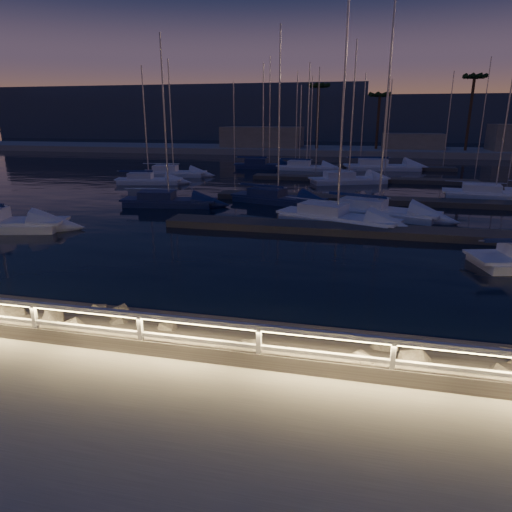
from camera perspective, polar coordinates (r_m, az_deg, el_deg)
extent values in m
plane|color=#A7A297|center=(10.86, 11.04, -14.52)|extent=(400.00, 400.00, 0.00)
cube|color=#A7A297|center=(8.88, 10.23, -23.42)|extent=(240.00, 5.00, 0.20)
cube|color=slate|center=(12.31, 11.27, -12.11)|extent=(240.00, 3.45, 1.29)
plane|color=black|center=(89.51, 13.31, 12.58)|extent=(320.00, 320.00, 0.00)
plane|color=black|center=(11.53, 10.69, -19.62)|extent=(400.00, 400.00, 0.00)
cube|color=white|center=(13.34, -25.89, -7.39)|extent=(0.11, 0.11, 1.00)
cube|color=white|center=(11.77, -14.24, -9.36)|extent=(0.11, 0.11, 1.00)
cube|color=white|center=(10.82, 0.36, -11.27)|extent=(0.11, 0.11, 1.00)
cube|color=white|center=(10.65, 16.70, -12.53)|extent=(0.11, 0.11, 1.00)
cube|color=white|center=(10.38, 11.36, -9.80)|extent=(44.00, 0.12, 0.12)
cube|color=white|center=(10.61, 11.20, -12.21)|extent=(44.00, 0.09, 0.09)
cube|color=#E6C867|center=(10.40, 11.33, -10.24)|extent=(44.00, 0.04, 0.03)
sphere|color=slate|center=(12.97, -11.05, -9.79)|extent=(0.85, 0.85, 0.85)
sphere|color=slate|center=(12.77, -15.79, -9.92)|extent=(0.96, 0.96, 0.96)
sphere|color=slate|center=(14.36, -16.34, -8.13)|extent=(1.02, 1.02, 1.02)
sphere|color=slate|center=(12.37, -4.85, -10.78)|extent=(0.98, 0.98, 0.98)
cube|color=#59534A|center=(26.00, 12.54, 3.20)|extent=(22.00, 2.00, 0.40)
cube|color=#59534A|center=(35.80, 12.84, 6.90)|extent=(22.00, 2.00, 0.40)
cube|color=#59534A|center=(47.68, 13.04, 9.32)|extent=(22.00, 2.00, 0.40)
cube|color=#59534A|center=(59.60, 13.16, 10.77)|extent=(22.00, 2.00, 0.40)
cube|color=#A7A297|center=(83.50, 13.31, 12.57)|extent=(160.00, 14.00, 1.20)
cube|color=gray|center=(85.32, 0.85, 14.44)|extent=(14.00, 8.00, 4.00)
cube|color=gray|center=(84.77, 18.93, 13.20)|extent=(10.00, 6.00, 3.00)
cylinder|color=#4F3925|center=(81.69, 7.73, 16.88)|extent=(0.44, 0.44, 10.50)
cylinder|color=#4F3925|center=(82.32, 15.00, 15.95)|extent=(0.44, 0.44, 9.00)
cylinder|color=#4F3925|center=(82.84, 25.17, 15.84)|extent=(0.44, 0.44, 11.50)
cube|color=#3A455A|center=(139.30, 13.57, 15.89)|extent=(220.00, 30.00, 14.00)
cube|color=#3A455A|center=(160.93, -9.25, 16.93)|extent=(120.00, 25.00, 18.00)
cube|color=white|center=(28.13, 10.09, 4.27)|extent=(7.28, 4.57, 0.54)
cube|color=white|center=(28.06, 10.12, 4.96)|extent=(7.70, 4.45, 0.15)
cube|color=white|center=(28.37, 8.38, 5.88)|extent=(3.12, 2.56, 0.64)
cylinder|color=#ADAEB2|center=(27.47, 10.81, 17.49)|extent=(0.12, 0.12, 12.00)
cylinder|color=#ADAEB2|center=(28.49, 7.54, 6.96)|extent=(4.08, 1.58, 0.08)
cube|color=white|center=(30.90, 15.01, 5.09)|extent=(7.49, 4.47, 0.51)
cube|color=white|center=(30.84, 15.06, 5.68)|extent=(7.94, 4.31, 0.14)
cube|color=white|center=(31.06, 13.36, 6.50)|extent=(3.18, 2.55, 0.61)
cylinder|color=#ADAEB2|center=(30.30, 16.00, 17.36)|extent=(0.11, 0.11, 12.33)
cylinder|color=#ADAEB2|center=(31.13, 12.55, 7.45)|extent=(4.24, 1.46, 0.07)
cube|color=white|center=(45.85, -13.21, 8.95)|extent=(6.11, 3.18, 0.49)
cube|color=white|center=(45.80, -13.23, 9.34)|extent=(6.52, 3.01, 0.13)
cube|color=white|center=(45.96, -14.26, 9.69)|extent=(2.53, 1.92, 0.58)
cylinder|color=#ADAEB2|center=(45.45, -13.69, 15.78)|extent=(0.11, 0.11, 10.12)
cylinder|color=#ADAEB2|center=(46.01, -14.79, 10.23)|extent=(3.57, 0.88, 0.07)
cube|color=navy|center=(33.99, -10.78, 6.42)|extent=(6.54, 2.91, 0.49)
cube|color=navy|center=(33.94, -10.81, 6.94)|extent=(7.02, 2.66, 0.13)
cube|color=navy|center=(34.14, -12.27, 7.44)|extent=(2.64, 1.89, 0.58)
cylinder|color=#ADAEB2|center=(33.45, -11.36, 16.38)|extent=(0.11, 0.11, 10.98)
cylinder|color=#ADAEB2|center=(34.21, -13.02, 8.18)|extent=(3.93, 0.58, 0.07)
cube|color=navy|center=(34.61, 2.77, 6.88)|extent=(7.11, 4.12, 0.49)
cube|color=navy|center=(34.56, 2.78, 7.39)|extent=(7.55, 3.97, 0.13)
cube|color=navy|center=(34.95, 1.41, 8.02)|extent=(3.00, 2.38, 0.57)
cylinder|color=#ADAEB2|center=(34.08, 2.92, 17.29)|extent=(0.11, 0.11, 11.71)
cylinder|color=#ADAEB2|center=(35.10, 0.73, 8.80)|extent=(4.05, 1.30, 0.07)
cube|color=white|center=(41.30, 27.65, 6.62)|extent=(7.51, 3.40, 0.49)
cube|color=white|center=(41.25, 27.71, 7.04)|extent=(8.06, 3.13, 0.13)
cube|color=white|center=(41.11, 26.37, 7.63)|extent=(3.04, 2.19, 0.57)
cylinder|color=#ADAEB2|center=(40.85, 28.97, 15.85)|extent=(0.11, 0.11, 12.58)
cylinder|color=#ADAEB2|center=(41.01, 25.75, 8.32)|extent=(4.49, 0.70, 0.07)
cube|color=white|center=(51.30, -10.23, 9.94)|extent=(6.73, 3.00, 0.55)
cube|color=white|center=(51.26, -10.25, 10.33)|extent=(7.23, 2.75, 0.15)
cube|color=white|center=(51.47, -11.26, 10.70)|extent=(2.72, 1.94, 0.65)
cylinder|color=#ADAEB2|center=(50.94, -10.60, 16.76)|extent=(0.12, 0.12, 11.29)
cylinder|color=#ADAEB2|center=(51.55, -11.78, 11.24)|extent=(4.04, 0.61, 0.08)
cube|color=white|center=(45.91, 11.49, 9.07)|extent=(7.44, 4.90, 0.55)
cube|color=white|center=(45.87, 11.52, 9.51)|extent=(7.84, 4.80, 0.15)
cube|color=white|center=(45.49, 10.37, 9.95)|extent=(3.22, 2.69, 0.65)
cylinder|color=#ADAEB2|center=(45.51, 12.00, 17.31)|extent=(0.12, 0.12, 12.28)
cylinder|color=#ADAEB2|center=(45.27, 9.81, 10.59)|extent=(4.11, 1.77, 0.08)
cube|color=white|center=(58.67, 15.53, 10.46)|extent=(8.93, 3.95, 0.62)
cube|color=white|center=(58.63, 15.56, 10.84)|extent=(9.59, 3.62, 0.17)
cube|color=white|center=(58.41, 14.41, 11.30)|extent=(3.61, 2.57, 0.74)
cylinder|color=#ADAEB2|center=(58.39, 16.18, 18.28)|extent=(0.14, 0.14, 15.00)
cylinder|color=#ADAEB2|center=(58.27, 13.86, 11.89)|extent=(5.37, 0.77, 0.09)
cube|color=navy|center=(58.36, 0.88, 11.03)|extent=(6.93, 2.98, 0.57)
cube|color=navy|center=(58.32, 0.88, 11.39)|extent=(7.45, 2.71, 0.16)
cube|color=navy|center=(58.39, -0.05, 11.75)|extent=(2.78, 1.96, 0.67)
cylinder|color=#ADAEB2|center=(58.04, 0.91, 17.23)|extent=(0.12, 0.12, 11.66)
cylinder|color=#ADAEB2|center=(58.40, -0.51, 12.26)|extent=(4.18, 0.55, 0.08)
cube|color=white|center=(56.75, 6.34, 10.76)|extent=(6.86, 2.82, 0.52)
cube|color=white|center=(56.71, 6.35, 11.10)|extent=(7.38, 2.53, 0.14)
cube|color=white|center=(56.88, 5.43, 11.48)|extent=(2.74, 1.90, 0.62)
cylinder|color=#ADAEB2|center=(56.42, 6.55, 17.06)|extent=(0.11, 0.11, 11.61)
cylinder|color=#ADAEB2|center=(56.94, 4.97, 11.97)|extent=(4.17, 0.45, 0.08)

